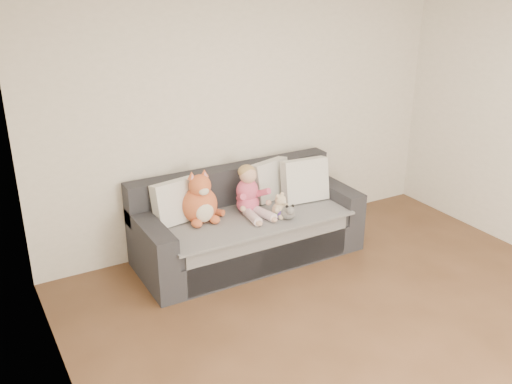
{
  "coord_description": "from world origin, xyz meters",
  "views": [
    {
      "loc": [
        -2.7,
        -2.43,
        2.75
      ],
      "look_at": [
        -0.27,
        1.87,
        0.75
      ],
      "focal_mm": 40.0,
      "sensor_mm": 36.0,
      "label": 1
    }
  ],
  "objects_px": {
    "sofa": "(247,227)",
    "sippy_cup": "(280,213)",
    "plush_cat": "(200,202)",
    "teddy_bear": "(280,207)",
    "toddler": "(249,194)"
  },
  "relations": [
    {
      "from": "plush_cat",
      "to": "sippy_cup",
      "type": "xyz_separation_m",
      "value": [
        0.68,
        -0.32,
        -0.13
      ]
    },
    {
      "from": "plush_cat",
      "to": "sippy_cup",
      "type": "height_order",
      "value": "plush_cat"
    },
    {
      "from": "toddler",
      "to": "plush_cat",
      "type": "bearing_deg",
      "value": 170.47
    },
    {
      "from": "teddy_bear",
      "to": "sippy_cup",
      "type": "height_order",
      "value": "teddy_bear"
    },
    {
      "from": "sofa",
      "to": "toddler",
      "type": "height_order",
      "value": "toddler"
    },
    {
      "from": "sofa",
      "to": "teddy_bear",
      "type": "xyz_separation_m",
      "value": [
        0.23,
        -0.26,
        0.26
      ]
    },
    {
      "from": "toddler",
      "to": "teddy_bear",
      "type": "distance_m",
      "value": 0.33
    },
    {
      "from": "plush_cat",
      "to": "teddy_bear",
      "type": "distance_m",
      "value": 0.76
    },
    {
      "from": "sippy_cup",
      "to": "plush_cat",
      "type": "bearing_deg",
      "value": 154.74
    },
    {
      "from": "sofa",
      "to": "sippy_cup",
      "type": "height_order",
      "value": "sofa"
    },
    {
      "from": "teddy_bear",
      "to": "sippy_cup",
      "type": "bearing_deg",
      "value": -153.65
    },
    {
      "from": "teddy_bear",
      "to": "toddler",
      "type": "bearing_deg",
      "value": 111.14
    },
    {
      "from": "sofa",
      "to": "toddler",
      "type": "xyz_separation_m",
      "value": [
        0.01,
        -0.04,
        0.37
      ]
    },
    {
      "from": "plush_cat",
      "to": "toddler",
      "type": "bearing_deg",
      "value": -6.64
    },
    {
      "from": "sofa",
      "to": "sippy_cup",
      "type": "distance_m",
      "value": 0.42
    }
  ]
}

